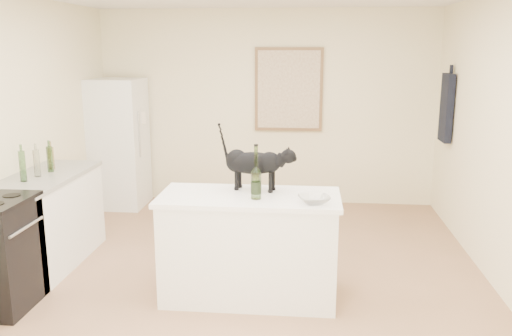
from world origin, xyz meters
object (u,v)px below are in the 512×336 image
Objects in this scene: fridge at (118,143)px; glass_bowl at (314,200)px; black_cat at (254,166)px; wine_bottle at (256,175)px.

glass_bowl is at bearing -46.70° from fridge.
fridge is 3.76m from glass_bowl.
glass_bowl is at bearing -23.98° from black_cat.
wine_bottle is at bearing -69.02° from black_cat.
black_cat is at bearing 145.06° from glass_bowl.
fridge is 2.83× the size of black_cat.
glass_bowl is (2.58, -2.74, 0.08)m from fridge.
wine_bottle is 1.61× the size of glass_bowl.
wine_bottle is at bearing 169.48° from glass_bowl.
fridge is 3.16m from black_cat.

